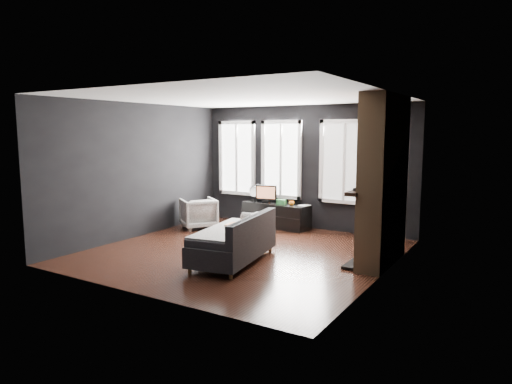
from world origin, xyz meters
The scene contains 18 objects.
floor centered at (0.00, 0.00, 0.00)m, with size 5.00×5.00×0.00m, color black.
ceiling centered at (0.00, 0.00, 2.70)m, with size 5.00×5.00×0.00m, color white.
wall_back centered at (0.00, 2.50, 1.35)m, with size 5.00×0.02×2.70m, color black.
wall_left centered at (-2.50, 0.00, 1.35)m, with size 0.02×5.00×2.70m, color black.
wall_right centered at (2.50, 0.00, 1.35)m, with size 0.02×5.00×2.70m, color black.
windows centered at (-0.45, 2.46, 2.38)m, with size 4.00×0.16×1.76m, color white, non-canonical shape.
fireplace centered at (2.30, 0.60, 1.35)m, with size 0.70×1.62×2.70m, color #93724C, non-canonical shape.
sofa centered at (0.20, -0.59, 0.40)m, with size 0.92×1.85×0.79m, color black, non-canonical shape.
stripe_pillow centered at (0.32, -0.08, 0.57)m, with size 0.08×0.34×0.34m, color gray.
armchair centered at (-1.95, 1.21, 0.37)m, with size 0.71×0.67×0.73m, color white.
media_console centered at (-0.52, 2.18, 0.27)m, with size 1.57×0.49×0.54m, color black, non-canonical shape.
monitor centered at (-0.79, 2.19, 0.76)m, with size 0.50×0.11×0.44m, color black, non-canonical shape.
desk_fan centered at (-1.14, 2.25, 0.72)m, with size 0.26×0.26×0.37m, color #ABABAB, non-canonical shape.
mug centered at (-0.11, 2.12, 0.60)m, with size 0.12×0.09×0.12m, color orange.
book centered at (0.09, 2.18, 0.66)m, with size 0.18×0.02×0.25m, color #A0907E.
storage_box centered at (-0.35, 2.12, 0.59)m, with size 0.20×0.12×0.11m, color #286732.
mantel_vase centered at (2.05, 1.05, 1.31)m, with size 0.16×0.17×0.16m, color gold.
mantel_clock centered at (2.05, 0.05, 1.25)m, with size 0.13×0.13×0.04m, color black.
Camera 1 is at (4.32, -6.62, 2.12)m, focal length 32.00 mm.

